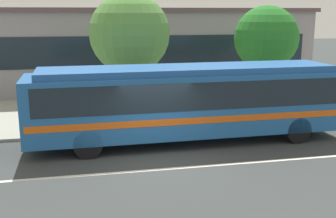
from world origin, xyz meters
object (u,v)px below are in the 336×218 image
(pedestrian_walking_along_curb, at_px, (219,98))
(street_tree_near_stop, at_px, (130,34))
(bus_stop_sign, at_px, (258,85))
(street_tree_mid_block, at_px, (266,38))
(transit_bus, at_px, (188,98))
(pedestrian_standing_by_tree, at_px, (272,98))
(pedestrian_waiting_near_sign, at_px, (246,95))

(pedestrian_walking_along_curb, distance_m, street_tree_near_stop, 5.18)
(bus_stop_sign, height_order, street_tree_mid_block, street_tree_mid_block)
(transit_bus, distance_m, bus_stop_sign, 4.07)
(transit_bus, xyz_separation_m, street_tree_mid_block, (5.29, 4.81, 1.91))
(pedestrian_standing_by_tree, xyz_separation_m, bus_stop_sign, (-0.82, -0.30, 0.67))
(bus_stop_sign, height_order, street_tree_near_stop, street_tree_near_stop)
(pedestrian_waiting_near_sign, relative_size, pedestrian_walking_along_curb, 0.95)
(street_tree_near_stop, xyz_separation_m, street_tree_mid_block, (6.90, 0.02, -0.29))
(pedestrian_waiting_near_sign, bearing_deg, bus_stop_sign, -87.81)
(street_tree_near_stop, bearing_deg, bus_stop_sign, -29.43)
(street_tree_mid_block, bearing_deg, street_tree_near_stop, -179.83)
(pedestrian_waiting_near_sign, bearing_deg, transit_bus, -139.96)
(pedestrian_waiting_near_sign, bearing_deg, pedestrian_standing_by_tree, -45.37)
(pedestrian_walking_along_curb, distance_m, street_tree_mid_block, 4.71)
(pedestrian_waiting_near_sign, distance_m, pedestrian_walking_along_curb, 1.63)
(pedestrian_waiting_near_sign, height_order, pedestrian_standing_by_tree, pedestrian_standing_by_tree)
(bus_stop_sign, xyz_separation_m, street_tree_near_stop, (-5.24, 2.96, 2.10))
(pedestrian_standing_by_tree, bearing_deg, pedestrian_walking_along_curb, 173.47)
(pedestrian_waiting_near_sign, distance_m, pedestrian_standing_by_tree, 1.23)
(pedestrian_waiting_near_sign, xyz_separation_m, street_tree_mid_block, (1.70, 1.80, 2.52))
(bus_stop_sign, relative_size, street_tree_near_stop, 0.46)
(pedestrian_waiting_near_sign, relative_size, street_tree_near_stop, 0.29)
(pedestrian_standing_by_tree, distance_m, bus_stop_sign, 1.10)
(pedestrian_waiting_near_sign, xyz_separation_m, bus_stop_sign, (0.05, -1.18, 0.70))
(pedestrian_waiting_near_sign, xyz_separation_m, pedestrian_walking_along_curb, (-1.51, -0.60, 0.05))
(transit_bus, xyz_separation_m, pedestrian_walking_along_curb, (2.07, 2.41, -0.56))
(pedestrian_waiting_near_sign, height_order, pedestrian_walking_along_curb, pedestrian_walking_along_curb)
(transit_bus, relative_size, pedestrian_standing_by_tree, 7.04)
(pedestrian_walking_along_curb, bearing_deg, bus_stop_sign, -20.30)
(bus_stop_sign, xyz_separation_m, street_tree_mid_block, (1.66, 2.98, 1.81))
(street_tree_mid_block, bearing_deg, pedestrian_standing_by_tree, -107.35)
(pedestrian_standing_by_tree, distance_m, street_tree_mid_block, 3.75)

